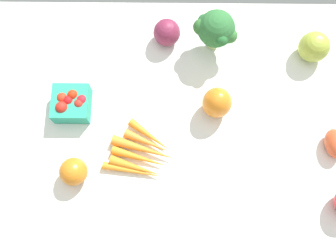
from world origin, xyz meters
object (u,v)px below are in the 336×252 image
at_px(roma_tomato, 334,144).
at_px(bell_pepper_orange, 216,103).
at_px(broccoli_head, 215,30).
at_px(berry_basket, 70,103).
at_px(heirloom_tomato_orange, 73,172).
at_px(red_onion_center, 166,33).
at_px(heirloom_tomato_green, 313,47).
at_px(carrot_bunch, 141,154).

bearing_deg(roma_tomato, bell_pepper_orange, 65.41).
distance_m(broccoli_head, bell_pepper_orange, 0.19).
bearing_deg(berry_basket, heirloom_tomato_orange, -83.30).
relative_size(heirloom_tomato_orange, bell_pepper_orange, 0.76).
height_order(broccoli_head, red_onion_center, broccoli_head).
xyz_separation_m(roma_tomato, berry_basket, (-0.68, 0.10, 0.01)).
xyz_separation_m(bell_pepper_orange, heirloom_tomato_green, (0.27, 0.16, -0.00)).
relative_size(broccoli_head, red_onion_center, 1.82).
relative_size(broccoli_head, bell_pepper_orange, 1.47).
xyz_separation_m(broccoli_head, carrot_bunch, (-0.19, -0.32, -0.07)).
height_order(roma_tomato, bell_pepper_orange, bell_pepper_orange).
relative_size(bell_pepper_orange, red_onion_center, 1.24).
height_order(bell_pepper_orange, carrot_bunch, bell_pepper_orange).
relative_size(heirloom_tomato_orange, carrot_bunch, 0.37).
relative_size(heirloom_tomato_green, red_onion_center, 1.12).
height_order(broccoli_head, carrot_bunch, broccoli_head).
distance_m(broccoli_head, heirloom_tomato_green, 0.27).
distance_m(roma_tomato, berry_basket, 0.69).
xyz_separation_m(broccoli_head, heirloom_tomato_green, (0.27, -0.03, -0.04)).
relative_size(carrot_bunch, berry_basket, 2.00).
distance_m(roma_tomato, bell_pepper_orange, 0.32).
distance_m(heirloom_tomato_orange, bell_pepper_orange, 0.40).
xyz_separation_m(heirloom_tomato_orange, heirloom_tomato_green, (0.62, 0.34, 0.01)).
bearing_deg(broccoli_head, heirloom_tomato_green, -5.38).
bearing_deg(heirloom_tomato_green, red_onion_center, 173.86).
height_order(heirloom_tomato_orange, carrot_bunch, heirloom_tomato_orange).
bearing_deg(carrot_bunch, heirloom_tomato_orange, -163.07).
bearing_deg(broccoli_head, bell_pepper_orange, -89.08).
distance_m(roma_tomato, carrot_bunch, 0.49).
height_order(heirloom_tomato_orange, berry_basket, heirloom_tomato_orange).
xyz_separation_m(broccoli_head, roma_tomato, (0.30, -0.29, -0.06)).
bearing_deg(heirloom_tomato_orange, bell_pepper_orange, 26.66).
bearing_deg(heirloom_tomato_green, roma_tomato, -82.65).
height_order(broccoli_head, bell_pepper_orange, broccoli_head).
distance_m(heirloom_tomato_orange, red_onion_center, 0.45).
relative_size(broccoli_head, carrot_bunch, 0.71).
distance_m(bell_pepper_orange, berry_basket, 0.38).
relative_size(berry_basket, red_onion_center, 1.28).
bearing_deg(carrot_bunch, berry_basket, 145.02).
distance_m(roma_tomato, heirloom_tomato_green, 0.27).
distance_m(heirloom_tomato_orange, berry_basket, 0.18).
height_order(bell_pepper_orange, red_onion_center, bell_pepper_orange).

